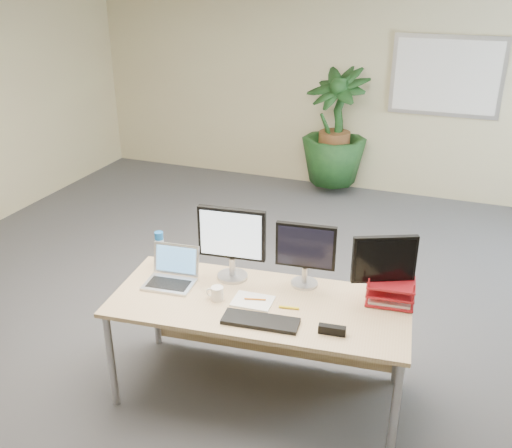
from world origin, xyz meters
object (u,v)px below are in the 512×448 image
at_px(floor_plant, 334,137).
at_px(laptop, 172,274).
at_px(monitor_left, 232,239).
at_px(desk, 263,313).
at_px(monitor_right, 306,251).

xyz_separation_m(floor_plant, laptop, (-0.18, -3.98, 0.05)).
bearing_deg(monitor_left, floor_plant, 92.83).
height_order(floor_plant, monitor_left, floor_plant).
height_order(desk, monitor_right, monitor_right).
relative_size(monitor_left, monitor_right, 1.16).
relative_size(floor_plant, monitor_right, 3.32).
xyz_separation_m(desk, laptop, (-0.64, -0.07, 0.22)).
bearing_deg(desk, monitor_left, 155.91).
bearing_deg(floor_plant, monitor_right, -79.50).
bearing_deg(floor_plant, laptop, -92.61).
height_order(desk, floor_plant, floor_plant).
bearing_deg(monitor_left, monitor_right, 9.76).
bearing_deg(desk, laptop, -173.60).
xyz_separation_m(monitor_right, laptop, (-0.87, -0.28, -0.20)).
xyz_separation_m(monitor_left, monitor_right, (0.50, 0.09, -0.04)).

